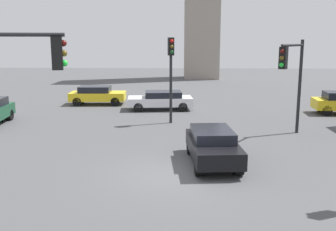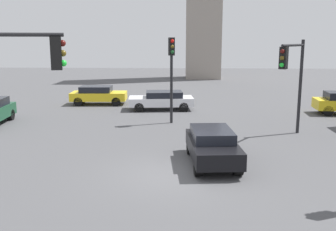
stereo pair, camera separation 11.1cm
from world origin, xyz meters
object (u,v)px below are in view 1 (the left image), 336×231
at_px(traffic_light_1, 171,64).
at_px(car_1, 161,100).
at_px(traffic_light_0, 292,69).
at_px(traffic_light_2, 0,76).
at_px(car_2, 97,95).
at_px(car_3, 213,145).

distance_m(traffic_light_1, car_1, 5.19).
relative_size(traffic_light_0, traffic_light_2, 0.91).
height_order(traffic_light_1, traffic_light_2, traffic_light_2).
height_order(traffic_light_0, car_2, traffic_light_0).
bearing_deg(traffic_light_0, traffic_light_2, -20.59).
xyz_separation_m(traffic_light_1, traffic_light_2, (-4.70, -10.87, 0.28)).
bearing_deg(traffic_light_0, car_3, -10.28).
distance_m(traffic_light_0, car_3, 6.35).
bearing_deg(car_2, traffic_light_0, -42.65).
bearing_deg(car_1, traffic_light_0, 125.77).
relative_size(traffic_light_1, car_3, 1.18).
distance_m(traffic_light_0, traffic_light_2, 13.03).
height_order(traffic_light_0, traffic_light_2, traffic_light_2).
bearing_deg(car_1, car_3, 97.34).
bearing_deg(car_1, traffic_light_2, 70.11).
bearing_deg(traffic_light_0, traffic_light_1, -85.34).
relative_size(traffic_light_2, car_3, 1.27).
xyz_separation_m(traffic_light_1, car_3, (1.88, -7.44, -2.70)).
xyz_separation_m(car_2, car_3, (7.62, -13.80, -0.01)).
distance_m(traffic_light_1, traffic_light_2, 11.84).
height_order(traffic_light_1, car_1, traffic_light_1).
height_order(traffic_light_1, car_2, traffic_light_1).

